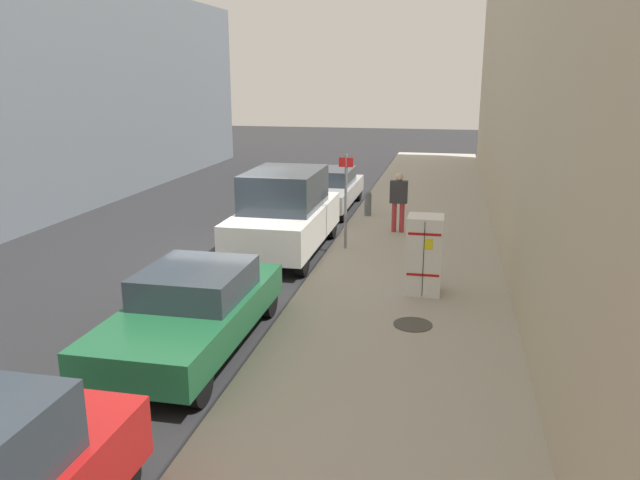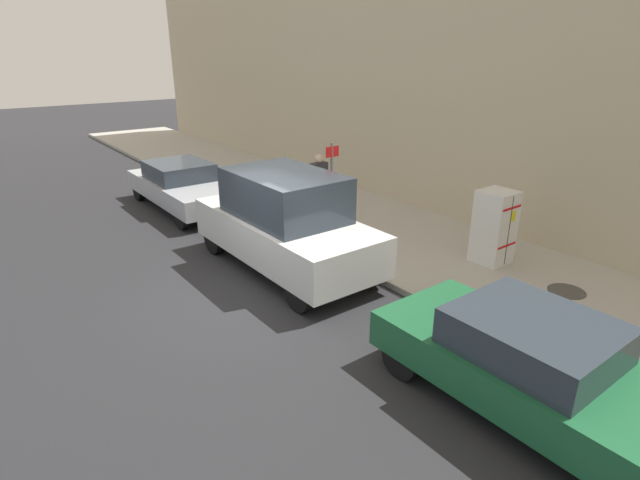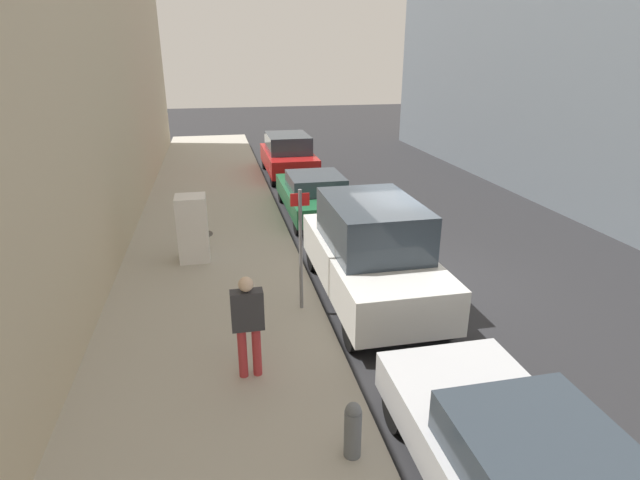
% 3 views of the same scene
% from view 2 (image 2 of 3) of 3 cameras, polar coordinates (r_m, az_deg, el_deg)
% --- Properties ---
extents(ground_plane, '(80.00, 80.00, 0.00)m').
position_cam_2_polar(ground_plane, '(10.03, -7.96, -6.18)').
color(ground_plane, '#28282B').
extents(sidewalk_slab, '(4.31, 44.00, 0.13)m').
position_cam_2_polar(sidewalk_slab, '(12.60, 10.18, -0.14)').
color(sidewalk_slab, '#B2ADA0').
rests_on(sidewalk_slab, ground).
extents(building_facade_near, '(2.49, 39.60, 8.25)m').
position_cam_2_polar(building_facade_near, '(14.49, 21.00, 18.08)').
color(building_facade_near, beige).
rests_on(building_facade_near, ground).
extents(discarded_refrigerator, '(0.72, 0.71, 1.61)m').
position_cam_2_polar(discarded_refrigerator, '(11.44, 19.30, 1.42)').
color(discarded_refrigerator, white).
rests_on(discarded_refrigerator, sidewalk_slab).
extents(manhole_cover, '(0.70, 0.70, 0.02)m').
position_cam_2_polar(manhole_cover, '(10.87, 26.35, -5.26)').
color(manhole_cover, '#47443F').
rests_on(manhole_cover, sidewalk_slab).
extents(street_sign_post, '(0.36, 0.07, 2.43)m').
position_cam_2_polar(street_sign_post, '(11.68, 1.33, 5.90)').
color(street_sign_post, slate).
rests_on(street_sign_post, sidewalk_slab).
extents(fire_hydrant, '(0.22, 0.22, 0.79)m').
position_cam_2_polar(fire_hydrant, '(15.17, -8.00, 5.51)').
color(fire_hydrant, slate).
rests_on(fire_hydrant, sidewalk_slab).
extents(pedestrian_walking_far, '(0.49, 0.23, 1.70)m').
position_cam_2_polar(pedestrian_walking_far, '(14.03, -0.12, 6.90)').
color(pedestrian_walking_far, '#B73338').
rests_on(pedestrian_walking_far, sidewalk_slab).
extents(parked_sedan_silver, '(1.85, 4.61, 1.37)m').
position_cam_2_polar(parked_sedan_silver, '(15.62, -15.43, 6.06)').
color(parked_sedan_silver, silver).
rests_on(parked_sedan_silver, ground).
extents(parked_van_white, '(1.98, 4.73, 2.16)m').
position_cam_2_polar(parked_van_white, '(10.71, -4.01, 2.06)').
color(parked_van_white, silver).
rests_on(parked_van_white, ground).
extents(parked_sedan_green, '(1.86, 4.56, 1.38)m').
position_cam_2_polar(parked_sedan_green, '(7.20, 23.96, -13.34)').
color(parked_sedan_green, '#1E6038').
rests_on(parked_sedan_green, ground).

